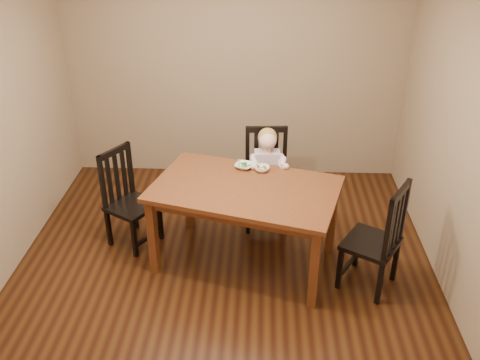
{
  "coord_description": "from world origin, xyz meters",
  "views": [
    {
      "loc": [
        0.33,
        -4.11,
        3.21
      ],
      "look_at": [
        0.14,
        0.25,
        0.82
      ],
      "focal_mm": 40.0,
      "sensor_mm": 36.0,
      "label": 1
    }
  ],
  "objects_px": {
    "chair_right": "(378,240)",
    "toddler": "(267,169)",
    "dining_table": "(245,196)",
    "bowl_veg": "(262,169)",
    "bowl_peas": "(244,166)",
    "chair_left": "(128,200)",
    "chair_child": "(266,180)"
  },
  "relations": [
    {
      "from": "chair_right",
      "to": "bowl_peas",
      "type": "height_order",
      "value": "chair_right"
    },
    {
      "from": "dining_table",
      "to": "chair_child",
      "type": "distance_m",
      "value": 0.8
    },
    {
      "from": "chair_left",
      "to": "toddler",
      "type": "bearing_deg",
      "value": 136.96
    },
    {
      "from": "chair_child",
      "to": "bowl_veg",
      "type": "xyz_separation_m",
      "value": [
        -0.05,
        -0.42,
        0.35
      ]
    },
    {
      "from": "bowl_peas",
      "to": "dining_table",
      "type": "bearing_deg",
      "value": -86.6
    },
    {
      "from": "chair_right",
      "to": "toddler",
      "type": "height_order",
      "value": "chair_right"
    },
    {
      "from": "chair_right",
      "to": "chair_left",
      "type": "bearing_deg",
      "value": 106.4
    },
    {
      "from": "toddler",
      "to": "bowl_peas",
      "type": "distance_m",
      "value": 0.43
    },
    {
      "from": "toddler",
      "to": "bowl_peas",
      "type": "bearing_deg",
      "value": 50.8
    },
    {
      "from": "dining_table",
      "to": "chair_right",
      "type": "relative_size",
      "value": 1.76
    },
    {
      "from": "chair_left",
      "to": "bowl_peas",
      "type": "distance_m",
      "value": 1.21
    },
    {
      "from": "dining_table",
      "to": "bowl_peas",
      "type": "bearing_deg",
      "value": 93.4
    },
    {
      "from": "bowl_peas",
      "to": "chair_left",
      "type": "bearing_deg",
      "value": -176.61
    },
    {
      "from": "toddler",
      "to": "bowl_veg",
      "type": "xyz_separation_m",
      "value": [
        -0.05,
        -0.36,
        0.19
      ]
    },
    {
      "from": "chair_left",
      "to": "bowl_veg",
      "type": "distance_m",
      "value": 1.37
    },
    {
      "from": "dining_table",
      "to": "bowl_peas",
      "type": "distance_m",
      "value": 0.39
    },
    {
      "from": "dining_table",
      "to": "chair_left",
      "type": "bearing_deg",
      "value": 165.38
    },
    {
      "from": "chair_left",
      "to": "chair_child",
      "type": "bearing_deg",
      "value": 139.05
    },
    {
      "from": "chair_child",
      "to": "dining_table",
      "type": "bearing_deg",
      "value": 71.53
    },
    {
      "from": "chair_right",
      "to": "toddler",
      "type": "xyz_separation_m",
      "value": [
        -0.97,
        1.0,
        0.15
      ]
    },
    {
      "from": "chair_right",
      "to": "bowl_veg",
      "type": "xyz_separation_m",
      "value": [
        -1.02,
        0.64,
        0.35
      ]
    },
    {
      "from": "chair_left",
      "to": "bowl_peas",
      "type": "height_order",
      "value": "chair_left"
    },
    {
      "from": "bowl_veg",
      "to": "bowl_peas",
      "type": "bearing_deg",
      "value": 162.64
    },
    {
      "from": "bowl_veg",
      "to": "chair_child",
      "type": "bearing_deg",
      "value": 83.3
    },
    {
      "from": "chair_left",
      "to": "chair_right",
      "type": "relative_size",
      "value": 0.95
    },
    {
      "from": "dining_table",
      "to": "chair_child",
      "type": "xyz_separation_m",
      "value": [
        0.2,
        0.74,
        -0.23
      ]
    },
    {
      "from": "dining_table",
      "to": "bowl_veg",
      "type": "xyz_separation_m",
      "value": [
        0.15,
        0.32,
        0.12
      ]
    },
    {
      "from": "dining_table",
      "to": "bowl_peas",
      "type": "xyz_separation_m",
      "value": [
        -0.02,
        0.37,
        0.12
      ]
    },
    {
      "from": "bowl_peas",
      "to": "bowl_veg",
      "type": "xyz_separation_m",
      "value": [
        0.17,
        -0.05,
        0.0
      ]
    },
    {
      "from": "chair_left",
      "to": "bowl_veg",
      "type": "bearing_deg",
      "value": 122.2
    },
    {
      "from": "chair_left",
      "to": "chair_right",
      "type": "height_order",
      "value": "chair_right"
    },
    {
      "from": "toddler",
      "to": "chair_right",
      "type": "bearing_deg",
      "value": 130.7
    }
  ]
}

